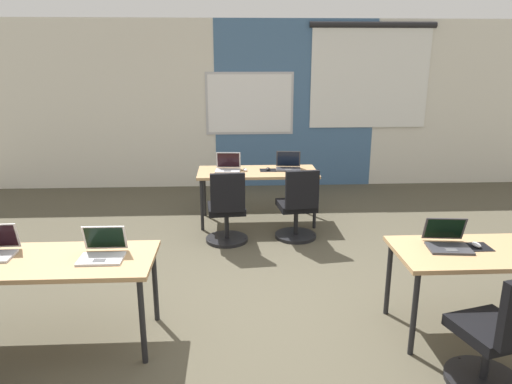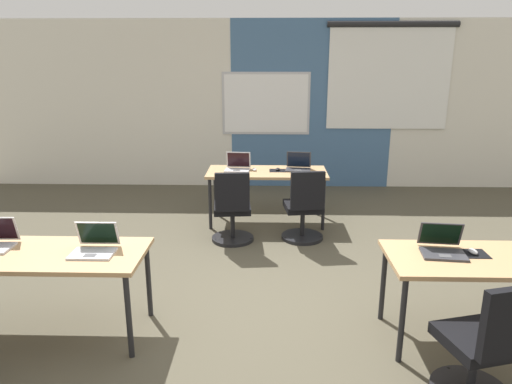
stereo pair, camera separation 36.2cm
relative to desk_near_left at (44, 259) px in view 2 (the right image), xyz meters
name	(u,v)px [view 2 (the right image)]	position (x,y,z in m)	size (l,w,h in m)	color
ground_plane	(265,300)	(1.75, 0.60, -0.66)	(24.00, 24.00, 0.00)	#4C4738
back_wall_assembly	(270,105)	(1.79, 4.80, 0.75)	(10.00, 0.27, 2.80)	silver
desk_near_left	(44,259)	(0.00, 0.00, 0.00)	(1.60, 0.70, 0.72)	tan
desk_near_right	(492,265)	(3.50, 0.00, 0.00)	(1.60, 0.70, 0.72)	tan
desk_far_center	(267,175)	(1.75, 2.80, 0.00)	(1.60, 0.70, 0.72)	tan
laptop_far_right	(298,166)	(2.17, 2.88, 0.11)	(0.36, 0.31, 0.24)	#333338
mousepad_far_right	(278,171)	(1.89, 2.82, 0.06)	(0.22, 0.19, 0.00)	black
mouse_far_right	(278,169)	(1.89, 2.82, 0.08)	(0.07, 0.11, 0.03)	black
chair_far_right	(304,212)	(2.21, 2.12, -0.28)	(0.52, 0.56, 0.92)	black
laptop_near_right_inner	(442,247)	(3.14, 0.08, 0.11)	(0.36, 0.35, 0.22)	#333338
mousepad_near_right_inner	(473,254)	(3.37, 0.06, 0.06)	(0.22, 0.19, 0.00)	black
mouse_near_right_inner	(473,251)	(3.37, 0.06, 0.08)	(0.06, 0.10, 0.03)	#B2B2B7
chair_near_right_inner	(484,352)	(3.17, -0.72, -0.28)	(0.54, 0.59, 0.92)	black
laptop_near_left_inner	(94,246)	(0.41, 0.02, 0.11)	(0.33, 0.30, 0.23)	silver
laptop_far_left	(238,166)	(1.35, 2.84, 0.11)	(0.35, 0.29, 0.24)	#B7B7BC
mouse_far_left	(254,170)	(1.58, 2.81, 0.08)	(0.07, 0.11, 0.03)	silver
chair_far_left	(232,213)	(1.34, 2.04, -0.28)	(0.52, 0.56, 0.92)	black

